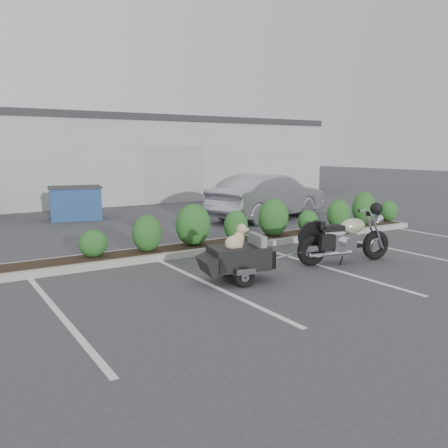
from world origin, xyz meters
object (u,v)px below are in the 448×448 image
motorcycle (345,239)px  dumpster (75,203)px  pet_trailer (238,257)px  sedan (268,197)px

motorcycle → dumpster: (-3.17, 9.66, 0.06)m
motorcycle → pet_trailer: bearing=-168.9°
motorcycle → sedan: 6.71m
pet_trailer → dumpster: (-0.39, 9.63, 0.13)m
motorcycle → pet_trailer: (-2.78, 0.03, -0.07)m
pet_trailer → dumpster: size_ratio=0.95×
sedan → dumpster: (-5.81, 3.49, -0.20)m
sedan → pet_trailer: bearing=124.7°
pet_trailer → motorcycle: bearing=11.1°
dumpster → pet_trailer: bearing=-76.6°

